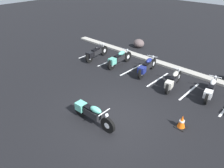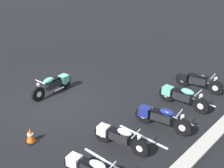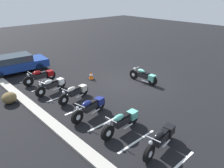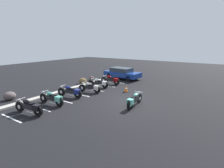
{
  "view_description": "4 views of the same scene",
  "coord_description": "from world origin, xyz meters",
  "px_view_note": "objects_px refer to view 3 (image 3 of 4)",
  "views": [
    {
      "loc": [
        4.78,
        -5.2,
        5.71
      ],
      "look_at": [
        -0.98,
        0.99,
        0.89
      ],
      "focal_mm": 35.0,
      "sensor_mm": 36.0,
      "label": 1
    },
    {
      "loc": [
        6.98,
        9.39,
        6.7
      ],
      "look_at": [
        -1.48,
        1.9,
        0.97
      ],
      "focal_mm": 50.0,
      "sensor_mm": 36.0,
      "label": 2
    },
    {
      "loc": [
        -8.7,
        9.73,
        5.51
      ],
      "look_at": [
        -0.01,
        1.67,
        0.42
      ],
      "focal_mm": 35.0,
      "sensor_mm": 36.0,
      "label": 3
    },
    {
      "loc": [
        -10.47,
        -5.52,
        4.11
      ],
      "look_at": [
        0.34,
        1.63,
        1.06
      ],
      "focal_mm": 28.0,
      "sensor_mm": 36.0,
      "label": 4
    }
  ],
  "objects_px": {
    "parked_bike_0": "(161,138)",
    "parked_bike_1": "(123,121)",
    "motorcycle_teal_featured": "(144,76)",
    "parked_bike_2": "(91,107)",
    "landscape_rock_2": "(9,98)",
    "car_blue": "(15,64)",
    "traffic_cone": "(91,76)",
    "parked_bike_3": "(75,92)",
    "parked_bike_5": "(41,76)",
    "parked_bike_4": "(52,85)"
  },
  "relations": [
    {
      "from": "parked_bike_0",
      "to": "parked_bike_1",
      "type": "bearing_deg",
      "value": -90.37
    },
    {
      "from": "motorcycle_teal_featured",
      "to": "parked_bike_0",
      "type": "relative_size",
      "value": 0.99
    },
    {
      "from": "parked_bike_2",
      "to": "landscape_rock_2",
      "type": "bearing_deg",
      "value": -68.44
    },
    {
      "from": "car_blue",
      "to": "traffic_cone",
      "type": "bearing_deg",
      "value": -50.79
    },
    {
      "from": "parked_bike_3",
      "to": "traffic_cone",
      "type": "distance_m",
      "value": 3.04
    },
    {
      "from": "motorcycle_teal_featured",
      "to": "parked_bike_3",
      "type": "relative_size",
      "value": 1.05
    },
    {
      "from": "parked_bike_1",
      "to": "parked_bike_3",
      "type": "relative_size",
      "value": 1.07
    },
    {
      "from": "parked_bike_1",
      "to": "parked_bike_5",
      "type": "relative_size",
      "value": 1.01
    },
    {
      "from": "parked_bike_0",
      "to": "parked_bike_2",
      "type": "relative_size",
      "value": 1.0
    },
    {
      "from": "parked_bike_3",
      "to": "parked_bike_4",
      "type": "relative_size",
      "value": 0.99
    },
    {
      "from": "car_blue",
      "to": "traffic_cone",
      "type": "xyz_separation_m",
      "value": [
        -4.75,
        -3.17,
        -0.42
      ]
    },
    {
      "from": "parked_bike_3",
      "to": "landscape_rock_2",
      "type": "distance_m",
      "value": 3.47
    },
    {
      "from": "car_blue",
      "to": "landscape_rock_2",
      "type": "xyz_separation_m",
      "value": [
        -4.49,
        2.08,
        -0.38
      ]
    },
    {
      "from": "parked_bike_0",
      "to": "landscape_rock_2",
      "type": "xyz_separation_m",
      "value": [
        7.61,
        2.86,
        -0.16
      ]
    },
    {
      "from": "parked_bike_0",
      "to": "parked_bike_3",
      "type": "bearing_deg",
      "value": -97.24
    },
    {
      "from": "parked_bike_0",
      "to": "parked_bike_3",
      "type": "xyz_separation_m",
      "value": [
        5.57,
        0.06,
        -0.02
      ]
    },
    {
      "from": "parked_bike_5",
      "to": "car_blue",
      "type": "distance_m",
      "value": 3.08
    },
    {
      "from": "parked_bike_4",
      "to": "parked_bike_0",
      "type": "bearing_deg",
      "value": 83.91
    },
    {
      "from": "motorcycle_teal_featured",
      "to": "parked_bike_1",
      "type": "height_order",
      "value": "parked_bike_1"
    },
    {
      "from": "parked_bike_5",
      "to": "landscape_rock_2",
      "type": "xyz_separation_m",
      "value": [
        -1.45,
        2.55,
        -0.16
      ]
    },
    {
      "from": "parked_bike_3",
      "to": "parked_bike_2",
      "type": "bearing_deg",
      "value": 68.63
    },
    {
      "from": "parked_bike_0",
      "to": "parked_bike_2",
      "type": "bearing_deg",
      "value": -90.68
    },
    {
      "from": "parked_bike_3",
      "to": "landscape_rock_2",
      "type": "xyz_separation_m",
      "value": [
        2.04,
        2.8,
        -0.14
      ]
    },
    {
      "from": "motorcycle_teal_featured",
      "to": "landscape_rock_2",
      "type": "distance_m",
      "value": 8.02
    },
    {
      "from": "parked_bike_1",
      "to": "parked_bike_0",
      "type": "bearing_deg",
      "value": 94.85
    },
    {
      "from": "parked_bike_3",
      "to": "traffic_cone",
      "type": "xyz_separation_m",
      "value": [
        1.78,
        -2.46,
        -0.17
      ]
    },
    {
      "from": "parked_bike_0",
      "to": "parked_bike_2",
      "type": "xyz_separation_m",
      "value": [
        3.68,
        0.46,
        0.0
      ]
    },
    {
      "from": "parked_bike_4",
      "to": "car_blue",
      "type": "xyz_separation_m",
      "value": [
        4.81,
        0.29,
        0.24
      ]
    },
    {
      "from": "parked_bike_3",
      "to": "parked_bike_0",
      "type": "bearing_deg",
      "value": 81.26
    },
    {
      "from": "parked_bike_0",
      "to": "parked_bike_1",
      "type": "xyz_separation_m",
      "value": [
        1.78,
        0.23,
        0.01
      ]
    },
    {
      "from": "parked_bike_2",
      "to": "car_blue",
      "type": "distance_m",
      "value": 8.43
    },
    {
      "from": "parked_bike_2",
      "to": "traffic_cone",
      "type": "bearing_deg",
      "value": -137.66
    },
    {
      "from": "traffic_cone",
      "to": "car_blue",
      "type": "bearing_deg",
      "value": 33.73
    },
    {
      "from": "parked_bike_4",
      "to": "traffic_cone",
      "type": "bearing_deg",
      "value": 171.24
    },
    {
      "from": "parked_bike_0",
      "to": "traffic_cone",
      "type": "distance_m",
      "value": 7.73
    },
    {
      "from": "car_blue",
      "to": "parked_bike_1",
      "type": "bearing_deg",
      "value": -81.51
    },
    {
      "from": "parked_bike_1",
      "to": "parked_bike_3",
      "type": "height_order",
      "value": "parked_bike_1"
    },
    {
      "from": "traffic_cone",
      "to": "parked_bike_0",
      "type": "bearing_deg",
      "value": 161.94
    },
    {
      "from": "parked_bike_0",
      "to": "parked_bike_2",
      "type": "distance_m",
      "value": 3.71
    },
    {
      "from": "parked_bike_0",
      "to": "parked_bike_5",
      "type": "xyz_separation_m",
      "value": [
        9.06,
        0.31,
        -0.0
      ]
    },
    {
      "from": "parked_bike_3",
      "to": "parked_bike_4",
      "type": "bearing_deg",
      "value": -85.34
    },
    {
      "from": "parked_bike_2",
      "to": "parked_bike_5",
      "type": "distance_m",
      "value": 5.38
    },
    {
      "from": "parked_bike_0",
      "to": "parked_bike_3",
      "type": "distance_m",
      "value": 5.57
    },
    {
      "from": "parked_bike_1",
      "to": "parked_bike_2",
      "type": "relative_size",
      "value": 1.01
    },
    {
      "from": "parked_bike_1",
      "to": "car_blue",
      "type": "distance_m",
      "value": 10.34
    },
    {
      "from": "parked_bike_2",
      "to": "car_blue",
      "type": "height_order",
      "value": "car_blue"
    },
    {
      "from": "motorcycle_teal_featured",
      "to": "parked_bike_5",
      "type": "distance_m",
      "value": 6.63
    },
    {
      "from": "parked_bike_3",
      "to": "parked_bike_5",
      "type": "xyz_separation_m",
      "value": [
        3.49,
        0.25,
        0.02
      ]
    },
    {
      "from": "parked_bike_5",
      "to": "traffic_cone",
      "type": "xyz_separation_m",
      "value": [
        -1.71,
        -2.71,
        -0.2
      ]
    },
    {
      "from": "parked_bike_2",
      "to": "parked_bike_3",
      "type": "bearing_deg",
      "value": -111.78
    }
  ]
}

